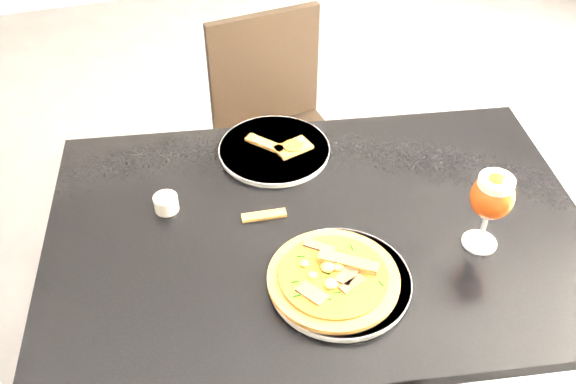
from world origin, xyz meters
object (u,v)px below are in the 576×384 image
object	(u,v)px
dining_table	(318,255)
beer_glass	(492,197)
chair_far	(279,135)
pizza	(334,277)

from	to	relation	value
dining_table	beer_glass	bearing A→B (deg)	-15.30
chair_far	dining_table	bearing A→B (deg)	-105.63
pizza	chair_far	bearing A→B (deg)	80.88
dining_table	beer_glass	xyz separation A→B (m)	(0.32, -0.15, 0.23)
chair_far	pizza	xyz separation A→B (m)	(-0.14, -0.88, 0.30)
dining_table	chair_far	bearing A→B (deg)	90.61
beer_glass	pizza	bearing A→B (deg)	-177.05
beer_glass	chair_far	bearing A→B (deg)	103.10
pizza	beer_glass	world-z (taller)	beer_glass
dining_table	beer_glass	distance (m)	0.42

